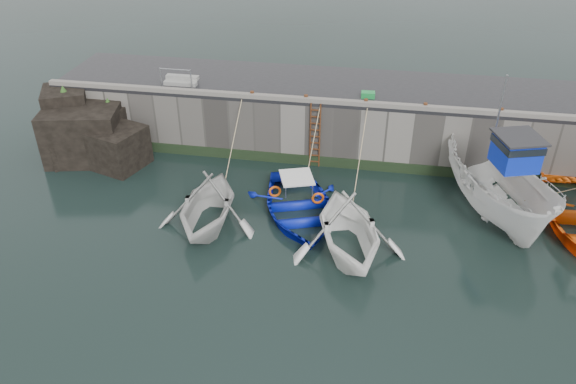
% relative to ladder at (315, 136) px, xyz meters
% --- Properties ---
extents(ground, '(120.00, 120.00, 0.00)m').
position_rel_ladder_xyz_m(ground, '(2.00, -9.91, -1.59)').
color(ground, black).
rests_on(ground, ground).
extents(quay_back, '(30.00, 5.00, 3.00)m').
position_rel_ladder_xyz_m(quay_back, '(2.00, 2.59, -0.09)').
color(quay_back, slate).
rests_on(quay_back, ground).
extents(road_back, '(30.00, 5.00, 0.16)m').
position_rel_ladder_xyz_m(road_back, '(2.00, 2.59, 1.49)').
color(road_back, black).
rests_on(road_back, quay_back).
extents(kerb_back, '(30.00, 0.30, 0.20)m').
position_rel_ladder_xyz_m(kerb_back, '(2.00, 0.24, 1.67)').
color(kerb_back, slate).
rests_on(kerb_back, road_back).
extents(algae_back, '(30.00, 0.08, 0.50)m').
position_rel_ladder_xyz_m(algae_back, '(2.00, 0.05, -1.34)').
color(algae_back, black).
rests_on(algae_back, ground).
extents(rock_outcrop, '(5.85, 4.24, 3.41)m').
position_rel_ladder_xyz_m(rock_outcrop, '(-10.92, -0.80, -0.33)').
color(rock_outcrop, black).
rests_on(rock_outcrop, ground).
extents(ladder, '(0.51, 0.08, 3.20)m').
position_rel_ladder_xyz_m(ladder, '(0.00, 0.00, 0.00)').
color(ladder, '#3F1E0F').
rests_on(ladder, ground).
extents(boat_near_white, '(4.35, 5.00, 2.57)m').
position_rel_ladder_xyz_m(boat_near_white, '(-3.54, -5.53, -1.59)').
color(boat_near_white, silver).
rests_on(boat_near_white, ground).
extents(boat_near_white_rope, '(0.04, 4.05, 3.10)m').
position_rel_ladder_xyz_m(boat_near_white_rope, '(-3.54, -1.47, -1.59)').
color(boat_near_white_rope, tan).
rests_on(boat_near_white_rope, ground).
extents(boat_near_blue, '(5.69, 6.71, 1.18)m').
position_rel_ladder_xyz_m(boat_near_blue, '(-0.10, -4.13, -1.59)').
color(boat_near_blue, '#0C1DB8').
rests_on(boat_near_blue, ground).
extents(boat_near_blue_rope, '(0.04, 3.11, 3.10)m').
position_rel_ladder_xyz_m(boat_near_blue_rope, '(-0.10, -0.77, -1.59)').
color(boat_near_blue_rope, tan).
rests_on(boat_near_blue_rope, ground).
extents(boat_near_blacktrim, '(5.82, 6.29, 2.74)m').
position_rel_ladder_xyz_m(boat_near_blacktrim, '(2.10, -6.30, -1.59)').
color(boat_near_blacktrim, white).
rests_on(boat_near_blacktrim, ground).
extents(boat_near_blacktrim_rope, '(0.04, 4.67, 3.10)m').
position_rel_ladder_xyz_m(boat_near_blacktrim_rope, '(2.10, -1.86, -1.59)').
color(boat_near_blacktrim_rope, tan).
rests_on(boat_near_blacktrim_rope, ground).
extents(boat_far_white, '(4.95, 8.02, 5.90)m').
position_rel_ladder_xyz_m(boat_far_white, '(7.91, -2.66, -0.38)').
color(boat_far_white, white).
rests_on(boat_far_white, ground).
extents(fish_crate, '(0.64, 0.42, 0.27)m').
position_rel_ladder_xyz_m(fish_crate, '(2.25, 1.21, 1.70)').
color(fish_crate, '#198E3C').
rests_on(fish_crate, road_back).
extents(railing, '(1.60, 1.05, 1.00)m').
position_rel_ladder_xyz_m(railing, '(-6.75, 1.33, 1.77)').
color(railing, '#A5A8AD').
rests_on(railing, road_back).
extents(bollard_a, '(0.18, 0.18, 0.28)m').
position_rel_ladder_xyz_m(bollard_a, '(-3.00, 0.34, 1.71)').
color(bollard_a, '#3F1E0F').
rests_on(bollard_a, road_back).
extents(bollard_b, '(0.18, 0.18, 0.28)m').
position_rel_ladder_xyz_m(bollard_b, '(-0.50, 0.34, 1.71)').
color(bollard_b, '#3F1E0F').
rests_on(bollard_b, road_back).
extents(bollard_c, '(0.18, 0.18, 0.28)m').
position_rel_ladder_xyz_m(bollard_c, '(2.20, 0.34, 1.71)').
color(bollard_c, '#3F1E0F').
rests_on(bollard_c, road_back).
extents(bollard_d, '(0.18, 0.18, 0.28)m').
position_rel_ladder_xyz_m(bollard_d, '(4.80, 0.34, 1.71)').
color(bollard_d, '#3F1E0F').
rests_on(bollard_d, road_back).
extents(bollard_e, '(0.18, 0.18, 0.28)m').
position_rel_ladder_xyz_m(bollard_e, '(8.00, 0.34, 1.71)').
color(bollard_e, '#3F1E0F').
rests_on(bollard_e, road_back).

